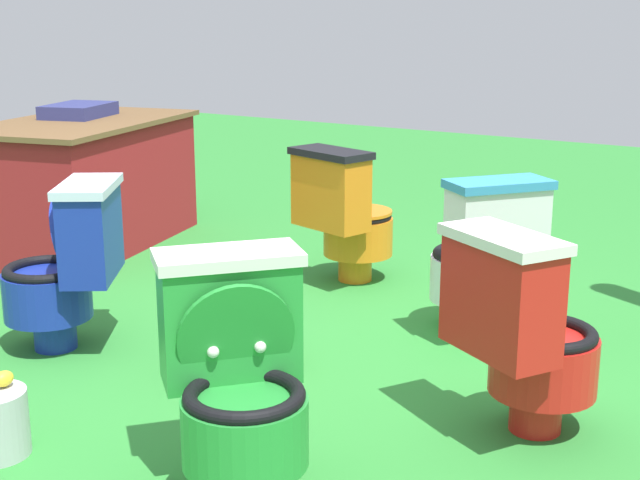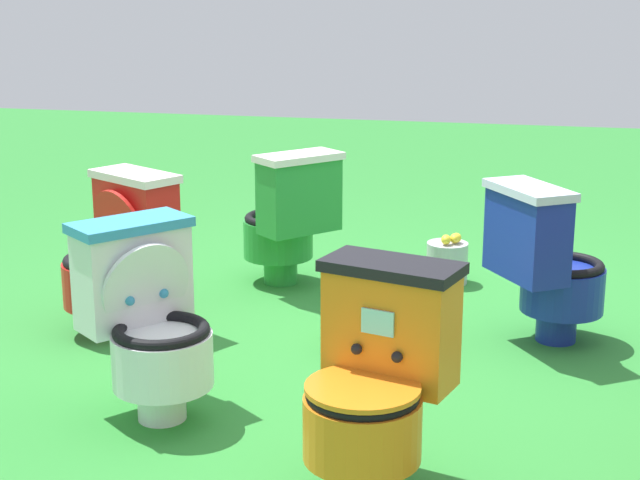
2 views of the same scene
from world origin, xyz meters
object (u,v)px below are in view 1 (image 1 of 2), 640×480
at_px(toilet_orange, 346,215).
at_px(toilet_blue, 67,265).
at_px(toilet_green, 238,376).
at_px(vendor_table, 84,182).
at_px(toilet_white, 483,255).
at_px(small_crate, 235,338).
at_px(toilet_red, 524,332).

xyz_separation_m(toilet_orange, toilet_blue, (-1.44, 0.51, 0.00)).
xyz_separation_m(toilet_green, vendor_table, (1.82, 2.56, 0.02)).
distance_m(toilet_orange, toilet_white, 0.98).
bearing_deg(vendor_table, toilet_blue, -135.69).
bearing_deg(small_crate, toilet_red, -86.91).
xyz_separation_m(toilet_white, toilet_blue, (-1.08, 1.42, 0.00)).
bearing_deg(vendor_table, toilet_orange, -84.37).
distance_m(toilet_blue, vendor_table, 1.77).
bearing_deg(toilet_blue, toilet_white, -86.88).
bearing_deg(toilet_red, small_crate, -146.89).
relative_size(toilet_green, toilet_white, 1.00).
bearing_deg(toilet_blue, toilet_orange, -53.59).
relative_size(toilet_red, small_crate, 2.17).
bearing_deg(toilet_orange, toilet_red, -24.56).
distance_m(toilet_white, small_crate, 1.15).
height_order(toilet_blue, vendor_table, vendor_table).
bearing_deg(toilet_white, toilet_green, -145.14).
bearing_deg(small_crate, toilet_green, -141.64).
xyz_separation_m(toilet_green, toilet_white, (1.63, -0.10, 0.00)).
relative_size(toilet_red, vendor_table, 0.45).
relative_size(toilet_blue, toilet_red, 1.00).
xyz_separation_m(toilet_red, vendor_table, (1.02, 3.15, 0.02)).
distance_m(toilet_green, toilet_white, 1.64).
xyz_separation_m(toilet_orange, toilet_white, (-0.36, -0.91, 0.00)).
relative_size(toilet_orange, toilet_red, 1.00).
bearing_deg(vendor_table, toilet_green, -125.46).
bearing_deg(toilet_green, vendor_table, -84.17).
xyz_separation_m(toilet_orange, vendor_table, (-0.17, 1.75, 0.02)).
bearing_deg(toilet_green, toilet_red, -174.87).
relative_size(toilet_white, toilet_red, 1.00).
bearing_deg(vendor_table, small_crate, -118.75).
xyz_separation_m(toilet_blue, vendor_table, (1.27, 1.24, 0.02)).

